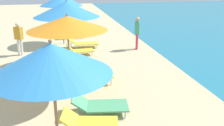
{
  "coord_description": "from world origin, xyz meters",
  "views": [
    {
      "loc": [
        -0.74,
        3.33,
        3.4
      ],
      "look_at": [
        0.56,
        9.73,
        1.19
      ],
      "focal_mm": 40.31,
      "sensor_mm": 36.0,
      "label": 1
    }
  ],
  "objects_px": {
    "lounger_third_shoreside": "(89,122)",
    "lounger_farthest_inland": "(83,43)",
    "umbrella_fourth": "(67,23)",
    "lounger_fourth_inland": "(99,105)",
    "person_walking_near": "(137,30)",
    "person_walking_mid": "(19,36)",
    "lounger_fourth_shoreside": "(94,74)",
    "umbrella_third": "(52,59)",
    "umbrella_fifth": "(67,9)",
    "cooler_box": "(90,31)",
    "umbrella_farthest": "(61,0)",
    "lounger_fifth_shoreside": "(79,50)",
    "lounger_farthest_shoreside": "(73,33)"
  },
  "relations": [
    {
      "from": "lounger_fourth_shoreside",
      "to": "lounger_fourth_inland",
      "type": "distance_m",
      "value": 2.09
    },
    {
      "from": "umbrella_fourth",
      "to": "cooler_box",
      "type": "distance_m",
      "value": 9.52
    },
    {
      "from": "umbrella_fifth",
      "to": "umbrella_third",
      "type": "bearing_deg",
      "value": -93.78
    },
    {
      "from": "umbrella_fourth",
      "to": "lounger_third_shoreside",
      "type": "bearing_deg",
      "value": -81.49
    },
    {
      "from": "lounger_fourth_shoreside",
      "to": "umbrella_fifth",
      "type": "relative_size",
      "value": 0.49
    },
    {
      "from": "lounger_fourth_shoreside",
      "to": "lounger_fourth_inland",
      "type": "relative_size",
      "value": 0.84
    },
    {
      "from": "umbrella_fourth",
      "to": "lounger_fourth_inland",
      "type": "height_order",
      "value": "umbrella_fourth"
    },
    {
      "from": "umbrella_third",
      "to": "lounger_fourth_inland",
      "type": "bearing_deg",
      "value": 64.6
    },
    {
      "from": "lounger_third_shoreside",
      "to": "person_walking_near",
      "type": "relative_size",
      "value": 0.84
    },
    {
      "from": "person_walking_near",
      "to": "person_walking_mid",
      "type": "xyz_separation_m",
      "value": [
        -5.61,
        0.1,
        -0.07
      ]
    },
    {
      "from": "lounger_fourth_shoreside",
      "to": "lounger_farthest_inland",
      "type": "xyz_separation_m",
      "value": [
        0.03,
        4.69,
        -0.05
      ]
    },
    {
      "from": "lounger_fourth_inland",
      "to": "lounger_farthest_shoreside",
      "type": "distance_m",
      "value": 9.14
    },
    {
      "from": "lounger_farthest_inland",
      "to": "lounger_fifth_shoreside",
      "type": "bearing_deg",
      "value": -98.14
    },
    {
      "from": "lounger_third_shoreside",
      "to": "person_walking_mid",
      "type": "xyz_separation_m",
      "value": [
        -2.42,
        6.94,
        0.6
      ]
    },
    {
      "from": "lounger_fourth_shoreside",
      "to": "umbrella_fifth",
      "type": "bearing_deg",
      "value": 114.35
    },
    {
      "from": "lounger_third_shoreside",
      "to": "lounger_farthest_inland",
      "type": "xyz_separation_m",
      "value": [
        0.54,
        7.67,
        -0.04
      ]
    },
    {
      "from": "person_walking_mid",
      "to": "lounger_fourth_shoreside",
      "type": "bearing_deg",
      "value": 69.13
    },
    {
      "from": "lounger_fourth_inland",
      "to": "lounger_farthest_shoreside",
      "type": "xyz_separation_m",
      "value": [
        -0.17,
        9.14,
        0.04
      ]
    },
    {
      "from": "umbrella_fifth",
      "to": "lounger_fifth_shoreside",
      "type": "relative_size",
      "value": 2.06
    },
    {
      "from": "lounger_farthest_shoreside",
      "to": "cooler_box",
      "type": "height_order",
      "value": "lounger_farthest_shoreside"
    },
    {
      "from": "lounger_fourth_shoreside",
      "to": "lounger_farthest_inland",
      "type": "height_order",
      "value": "lounger_fourth_shoreside"
    },
    {
      "from": "umbrella_third",
      "to": "lounger_farthest_inland",
      "type": "height_order",
      "value": "umbrella_third"
    },
    {
      "from": "person_walking_near",
      "to": "umbrella_third",
      "type": "bearing_deg",
      "value": 86.93
    },
    {
      "from": "lounger_farthest_shoreside",
      "to": "person_walking_near",
      "type": "bearing_deg",
      "value": -51.46
    },
    {
      "from": "umbrella_third",
      "to": "umbrella_fifth",
      "type": "bearing_deg",
      "value": 86.22
    },
    {
      "from": "lounger_third_shoreside",
      "to": "lounger_farthest_inland",
      "type": "distance_m",
      "value": 7.68
    },
    {
      "from": "person_walking_near",
      "to": "lounger_fourth_shoreside",
      "type": "bearing_deg",
      "value": 77.47
    },
    {
      "from": "lounger_third_shoreside",
      "to": "cooler_box",
      "type": "bearing_deg",
      "value": 95.01
    },
    {
      "from": "lounger_fourth_inland",
      "to": "lounger_fifth_shoreside",
      "type": "xyz_separation_m",
      "value": [
        -0.1,
        5.42,
        0.01
      ]
    },
    {
      "from": "lounger_fourth_shoreside",
      "to": "umbrella_farthest",
      "type": "bearing_deg",
      "value": 103.82
    },
    {
      "from": "umbrella_third",
      "to": "lounger_farthest_shoreside",
      "type": "height_order",
      "value": "umbrella_third"
    },
    {
      "from": "cooler_box",
      "to": "person_walking_mid",
      "type": "bearing_deg",
      "value": -131.26
    },
    {
      "from": "lounger_fourth_shoreside",
      "to": "cooler_box",
      "type": "height_order",
      "value": "lounger_fourth_shoreside"
    },
    {
      "from": "umbrella_fifth",
      "to": "person_walking_near",
      "type": "xyz_separation_m",
      "value": [
        3.43,
        1.77,
        -1.29
      ]
    },
    {
      "from": "lounger_third_shoreside",
      "to": "lounger_farthest_shoreside",
      "type": "xyz_separation_m",
      "value": [
        0.2,
        10.04,
        -0.02
      ]
    },
    {
      "from": "lounger_third_shoreside",
      "to": "lounger_fourth_inland",
      "type": "xyz_separation_m",
      "value": [
        0.37,
        0.89,
        -0.06
      ]
    },
    {
      "from": "lounger_third_shoreside",
      "to": "lounger_fourth_inland",
      "type": "distance_m",
      "value": 0.97
    },
    {
      "from": "umbrella_farthest",
      "to": "lounger_farthest_shoreside",
      "type": "bearing_deg",
      "value": 64.97
    },
    {
      "from": "umbrella_fifth",
      "to": "person_walking_near",
      "type": "relative_size",
      "value": 1.62
    },
    {
      "from": "lounger_fourth_shoreside",
      "to": "person_walking_mid",
      "type": "relative_size",
      "value": 0.86
    },
    {
      "from": "lounger_third_shoreside",
      "to": "lounger_farthest_inland",
      "type": "bearing_deg",
      "value": 97.73
    },
    {
      "from": "lounger_fourth_shoreside",
      "to": "person_walking_near",
      "type": "distance_m",
      "value": 4.75
    },
    {
      "from": "person_walking_mid",
      "to": "umbrella_farthest",
      "type": "bearing_deg",
      "value": 164.55
    },
    {
      "from": "umbrella_farthest",
      "to": "lounger_farthest_inland",
      "type": "relative_size",
      "value": 1.66
    },
    {
      "from": "lounger_fourth_inland",
      "to": "person_walking_near",
      "type": "distance_m",
      "value": 6.62
    },
    {
      "from": "lounger_fourth_shoreside",
      "to": "lounger_fifth_shoreside",
      "type": "height_order",
      "value": "lounger_fourth_shoreside"
    },
    {
      "from": "person_walking_near",
      "to": "cooler_box",
      "type": "bearing_deg",
      "value": -44.54
    },
    {
      "from": "umbrella_third",
      "to": "umbrella_farthest",
      "type": "height_order",
      "value": "umbrella_farthest"
    },
    {
      "from": "lounger_fourth_shoreside",
      "to": "lounger_farthest_shoreside",
      "type": "distance_m",
      "value": 7.07
    },
    {
      "from": "lounger_farthest_shoreside",
      "to": "person_walking_near",
      "type": "relative_size",
      "value": 0.88
    }
  ]
}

